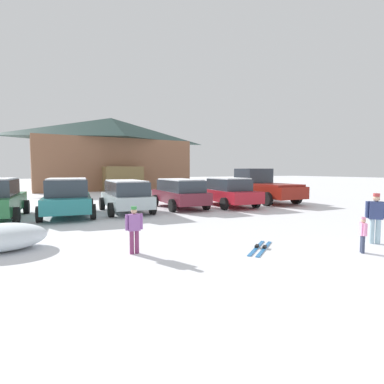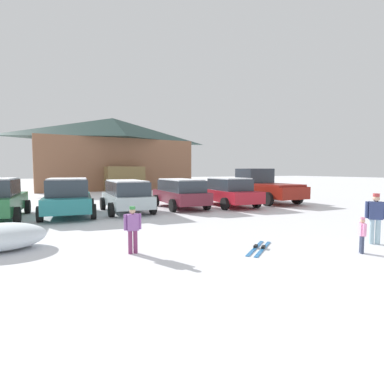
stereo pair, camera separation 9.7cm
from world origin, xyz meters
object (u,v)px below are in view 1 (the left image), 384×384
(parked_teal_hatchback, at_px, (68,197))
(parked_maroon_van, at_px, (180,192))
(pair_of_skis, at_px, (260,248))
(plowed_snow_pile, at_px, (2,237))
(parked_red_sedan, at_px, (227,192))
(skier_child_in_purple_jacket, at_px, (134,227))
(skier_child_in_pink_snowsuit, at_px, (363,233))
(pickup_truck, at_px, (261,187))
(ski_lodge, at_px, (112,153))
(skier_teen_in_navy_coat, at_px, (376,215))
(parked_silver_wagon, at_px, (126,195))

(parked_teal_hatchback, height_order, parked_maroon_van, parked_teal_hatchback)
(pair_of_skis, height_order, plowed_snow_pile, plowed_snow_pile)
(parked_red_sedan, xyz_separation_m, skier_child_in_purple_jacket, (-7.53, -7.14, -0.16))
(skier_child_in_pink_snowsuit, bearing_deg, plowed_snow_pile, 151.16)
(parked_maroon_van, bearing_deg, pickup_truck, 3.42)
(pickup_truck, height_order, skier_child_in_purple_jacket, pickup_truck)
(parked_maroon_van, distance_m, plowed_snow_pile, 9.59)
(skier_child_in_purple_jacket, bearing_deg, pair_of_skis, -18.94)
(pickup_truck, distance_m, skier_child_in_pink_snowsuit, 11.92)
(parked_maroon_van, relative_size, skier_child_in_pink_snowsuit, 5.00)
(skier_child_in_pink_snowsuit, bearing_deg, pair_of_skis, 143.61)
(parked_teal_hatchback, bearing_deg, parked_red_sedan, -0.24)
(parked_red_sedan, bearing_deg, parked_maroon_van, 170.34)
(ski_lodge, relative_size, skier_child_in_pink_snowsuit, 18.42)
(parked_maroon_van, distance_m, parked_red_sedan, 2.82)
(skier_child_in_pink_snowsuit, bearing_deg, parked_teal_hatchback, 121.59)
(pickup_truck, relative_size, skier_child_in_pink_snowsuit, 6.13)
(skier_teen_in_navy_coat, xyz_separation_m, skier_child_in_pink_snowsuit, (-1.20, -0.43, -0.29))
(parked_maroon_van, bearing_deg, parked_teal_hatchback, -175.58)
(ski_lodge, distance_m, skier_child_in_purple_jacket, 26.83)
(parked_silver_wagon, xyz_separation_m, parked_red_sedan, (5.79, -0.20, -0.03))
(skier_teen_in_navy_coat, height_order, skier_child_in_purple_jacket, skier_teen_in_navy_coat)
(parked_silver_wagon, distance_m, parked_red_sedan, 5.80)
(parked_silver_wagon, relative_size, parked_maroon_van, 0.97)
(skier_teen_in_navy_coat, bearing_deg, skier_child_in_pink_snowsuit, -160.34)
(parked_red_sedan, distance_m, pickup_truck, 3.29)
(parked_teal_hatchback, xyz_separation_m, pickup_truck, (11.62, 0.79, 0.14))
(parked_teal_hatchback, bearing_deg, parked_silver_wagon, 3.48)
(parked_silver_wagon, distance_m, skier_child_in_pink_snowsuit, 10.39)
(parked_silver_wagon, height_order, pickup_truck, pickup_truck)
(pickup_truck, bearing_deg, ski_lodge, 106.94)
(parked_teal_hatchback, distance_m, pickup_truck, 11.65)
(skier_teen_in_navy_coat, bearing_deg, parked_maroon_van, 98.79)
(parked_silver_wagon, height_order, pair_of_skis, parked_silver_wagon)
(parked_maroon_van, relative_size, pair_of_skis, 3.02)
(skier_teen_in_navy_coat, xyz_separation_m, pair_of_skis, (-3.19, 1.03, -0.77))
(ski_lodge, relative_size, plowed_snow_pile, 7.78)
(parked_teal_hatchback, xyz_separation_m, parked_maroon_van, (5.66, 0.44, 0.01))
(skier_child_in_purple_jacket, bearing_deg, pickup_truck, 36.65)
(pair_of_skis, bearing_deg, ski_lodge, 85.54)
(skier_child_in_purple_jacket, xyz_separation_m, plowed_snow_pile, (-2.93, 1.88, -0.32))
(plowed_snow_pile, bearing_deg, skier_child_in_pink_snowsuit, -28.84)
(pickup_truck, xyz_separation_m, skier_child_in_purple_jacket, (-10.71, -7.97, -0.34))
(parked_maroon_van, relative_size, skier_child_in_purple_jacket, 3.83)
(parked_red_sedan, distance_m, skier_teen_in_navy_coat, 9.31)
(parked_maroon_van, relative_size, plowed_snow_pile, 2.11)
(pair_of_skis, bearing_deg, parked_teal_hatchback, 115.78)
(parked_teal_hatchback, relative_size, parked_red_sedan, 0.93)
(skier_teen_in_navy_coat, bearing_deg, parked_silver_wagon, 115.60)
(parked_red_sedan, relative_size, skier_teen_in_navy_coat, 3.43)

